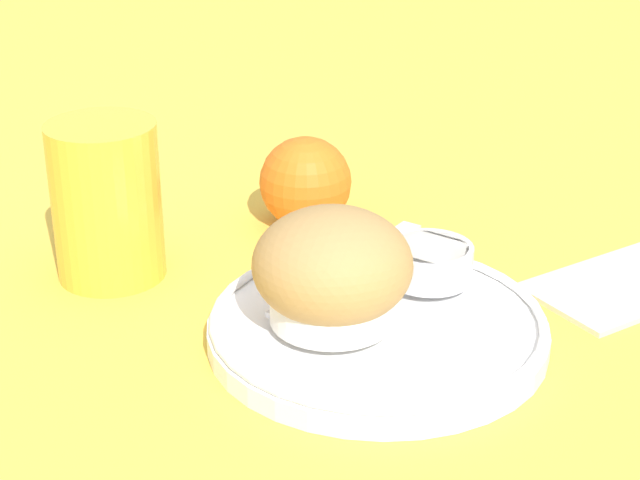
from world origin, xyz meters
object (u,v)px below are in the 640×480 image
(muffin, at_px, (332,272))
(orange_fruit, at_px, (305,182))
(butter_knife, at_px, (350,268))
(juice_glass, at_px, (107,201))

(muffin, distance_m, orange_fruit, 0.19)
(butter_knife, relative_size, orange_fruit, 2.26)
(muffin, relative_size, butter_knife, 0.61)
(juice_glass, bearing_deg, muffin, -65.95)
(muffin, relative_size, orange_fruit, 1.37)
(muffin, height_order, orange_fruit, muffin)
(orange_fruit, bearing_deg, butter_knife, -107.87)
(orange_fruit, distance_m, juice_glass, 0.16)
(orange_fruit, bearing_deg, juice_glass, 179.49)
(muffin, bearing_deg, butter_knife, 46.97)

